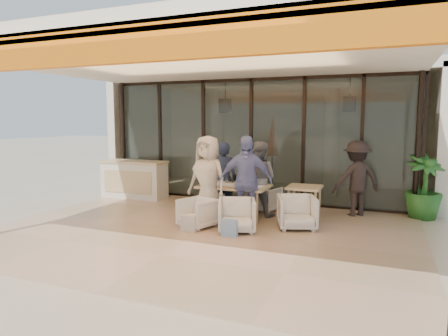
% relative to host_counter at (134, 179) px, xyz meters
% --- Properties ---
extents(ground, '(70.00, 70.00, 0.00)m').
position_rel_host_counter_xyz_m(ground, '(3.13, -2.30, -0.53)').
color(ground, '#C6B293').
rests_on(ground, ground).
extents(terrace_floor, '(8.00, 6.00, 0.01)m').
position_rel_host_counter_xyz_m(terrace_floor, '(3.13, -2.30, -0.53)').
color(terrace_floor, tan).
rests_on(terrace_floor, ground).
extents(terrace_structure, '(8.00, 6.00, 3.40)m').
position_rel_host_counter_xyz_m(terrace_structure, '(3.13, -2.56, 2.72)').
color(terrace_structure, silver).
rests_on(terrace_structure, ground).
extents(glass_storefront, '(8.08, 0.10, 3.20)m').
position_rel_host_counter_xyz_m(glass_storefront, '(3.13, 0.70, 1.07)').
color(glass_storefront, '#9EADA3').
rests_on(glass_storefront, ground).
extents(interior_block, '(9.05, 3.62, 3.52)m').
position_rel_host_counter_xyz_m(interior_block, '(3.14, 3.02, 1.70)').
color(interior_block, silver).
rests_on(interior_block, ground).
extents(host_counter, '(1.85, 0.65, 1.04)m').
position_rel_host_counter_xyz_m(host_counter, '(0.00, 0.00, 0.00)').
color(host_counter, silver).
rests_on(host_counter, ground).
extents(dining_table, '(1.50, 0.90, 0.93)m').
position_rel_host_counter_xyz_m(dining_table, '(3.34, -1.08, 0.16)').
color(dining_table, '#D1B97F').
rests_on(dining_table, ground).
extents(chair_far_left, '(0.72, 0.68, 0.67)m').
position_rel_host_counter_xyz_m(chair_far_left, '(2.92, -0.14, -0.20)').
color(chair_far_left, white).
rests_on(chair_far_left, ground).
extents(chair_far_right, '(0.77, 0.75, 0.65)m').
position_rel_host_counter_xyz_m(chair_far_right, '(3.76, -0.14, -0.21)').
color(chair_far_right, white).
rests_on(chair_far_right, ground).
extents(chair_near_left, '(0.80, 0.78, 0.65)m').
position_rel_host_counter_xyz_m(chair_near_left, '(2.92, -2.04, -0.20)').
color(chair_near_left, white).
rests_on(chair_near_left, ground).
extents(chair_near_right, '(0.89, 0.86, 0.72)m').
position_rel_host_counter_xyz_m(chair_near_right, '(3.76, -2.04, -0.17)').
color(chair_near_right, white).
rests_on(chair_near_right, ground).
extents(diner_navy, '(0.63, 0.43, 1.65)m').
position_rel_host_counter_xyz_m(diner_navy, '(2.92, -0.64, 0.29)').
color(diner_navy, '#1B233B').
rests_on(diner_navy, ground).
extents(diner_grey, '(0.90, 0.74, 1.69)m').
position_rel_host_counter_xyz_m(diner_grey, '(3.76, -0.64, 0.31)').
color(diner_grey, slate).
rests_on(diner_grey, ground).
extents(diner_cream, '(0.99, 0.74, 1.83)m').
position_rel_host_counter_xyz_m(diner_cream, '(2.92, -1.54, 0.38)').
color(diner_cream, beige).
rests_on(diner_cream, ground).
extents(diner_periwinkle, '(1.15, 0.67, 1.85)m').
position_rel_host_counter_xyz_m(diner_periwinkle, '(3.76, -1.54, 0.39)').
color(diner_periwinkle, '#707BBC').
rests_on(diner_periwinkle, ground).
extents(tote_bag_cream, '(0.30, 0.10, 0.34)m').
position_rel_host_counter_xyz_m(tote_bag_cream, '(2.92, -2.44, -0.36)').
color(tote_bag_cream, silver).
rests_on(tote_bag_cream, ground).
extents(tote_bag_blue, '(0.30, 0.10, 0.34)m').
position_rel_host_counter_xyz_m(tote_bag_blue, '(3.76, -2.44, -0.36)').
color(tote_bag_blue, '#99BFD8').
rests_on(tote_bag_blue, ground).
extents(side_table, '(0.70, 0.70, 0.74)m').
position_rel_host_counter_xyz_m(side_table, '(4.79, -0.64, 0.11)').
color(side_table, '#D1B97F').
rests_on(side_table, ground).
extents(side_chair, '(0.91, 0.89, 0.74)m').
position_rel_host_counter_xyz_m(side_chair, '(4.79, -1.39, -0.16)').
color(side_chair, white).
rests_on(side_chair, ground).
extents(standing_woman, '(1.26, 1.13, 1.70)m').
position_rel_host_counter_xyz_m(standing_woman, '(5.79, 0.15, 0.32)').
color(standing_woman, black).
rests_on(standing_woman, ground).
extents(potted_palm, '(1.07, 1.07, 1.42)m').
position_rel_host_counter_xyz_m(potted_palm, '(7.16, 0.49, 0.18)').
color(potted_palm, '#1E5919').
rests_on(potted_palm, ground).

